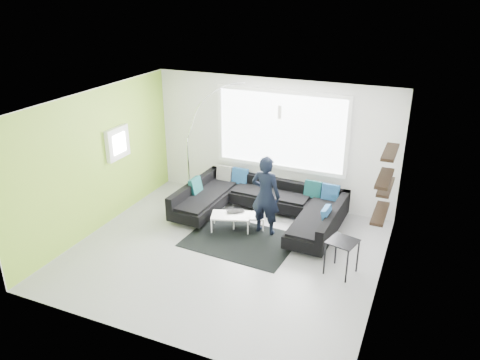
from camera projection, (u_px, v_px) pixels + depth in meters
name	position (u px, v px, depth m)	size (l,w,h in m)	color
ground	(225.00, 252.00, 8.70)	(5.50, 5.50, 0.00)	#939399
room_shell	(231.00, 158.00, 8.15)	(5.54, 5.04, 2.82)	silver
sectional_sofa	(259.00, 207.00, 9.73)	(3.38, 2.16, 0.71)	black
rug	(241.00, 240.00, 9.09)	(2.05, 1.49, 0.01)	black
coffee_table	(240.00, 221.00, 9.49)	(0.99, 0.58, 0.32)	white
arc_lamp	(187.00, 139.00, 10.66)	(2.51, 1.11, 2.67)	white
side_table	(341.00, 257.00, 7.96)	(0.46, 0.46, 0.63)	black
person	(266.00, 195.00, 9.09)	(0.61, 0.41, 1.62)	black
laptop	(236.00, 213.00, 9.44)	(0.43, 0.40, 0.03)	black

